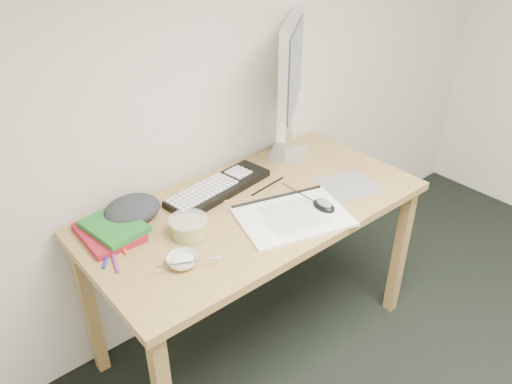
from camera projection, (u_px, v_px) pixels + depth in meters
desk at (256, 222)px, 2.07m from camera, size 1.40×0.70×0.75m
mousepad at (348, 186)px, 2.16m from camera, size 0.28×0.27×0.00m
sketchpad at (293, 217)px, 1.95m from camera, size 0.49×0.41×0.01m
keyboard at (219, 188)px, 2.11m from camera, size 0.51×0.23×0.03m
monitor at (291, 73)px, 2.19m from camera, size 0.46×0.39×0.65m
mouse at (324, 203)px, 1.98m from camera, size 0.07×0.11×0.04m
rice_bowl at (182, 261)px, 1.70m from camera, size 0.12×0.12×0.03m
chopsticks at (187, 262)px, 1.66m from camera, size 0.20×0.11×0.02m
fruit_tub at (189, 227)px, 1.84m from camera, size 0.18×0.18×0.07m
book_red at (109, 233)px, 1.85m from camera, size 0.20×0.26×0.03m
book_green at (114, 226)px, 1.84m from camera, size 0.20×0.25×0.02m
cloth_lump at (132, 210)px, 1.93m from camera, size 0.21×0.18×0.08m
pencil_pink at (257, 203)px, 2.04m from camera, size 0.17×0.08×0.01m
pencil_tan at (239, 200)px, 2.06m from camera, size 0.15×0.09×0.01m
pencil_black at (267, 186)px, 2.15m from camera, size 0.20×0.04×0.01m
marker_blue at (107, 257)px, 1.73m from camera, size 0.08×0.10×0.01m
marker_orange at (121, 245)px, 1.79m from camera, size 0.03×0.12×0.01m
marker_purple at (115, 261)px, 1.71m from camera, size 0.05×0.12×0.01m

